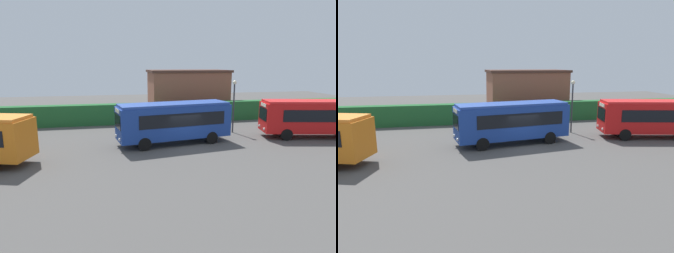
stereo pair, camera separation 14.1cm
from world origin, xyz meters
TOP-DOWN VIEW (x-y plane):
  - ground_plane at (0.00, 0.00)m, footprint 81.54×81.54m
  - bus_blue at (-0.68, 0.94)m, footprint 9.38×3.93m
  - bus_red at (11.79, 0.50)m, footprint 9.38×4.33m
  - person_center at (-13.19, 0.11)m, footprint 0.53×0.45m
  - hedge_row at (0.00, 9.94)m, footprint 52.77×1.34m
  - depot_building at (4.25, 15.10)m, footprint 9.93×6.04m
  - traffic_cone at (-14.49, 6.80)m, footprint 0.36×0.36m
  - lamppost at (5.61, 3.67)m, footprint 0.36×0.36m

SIDE VIEW (x-z plane):
  - ground_plane at x=0.00m, z-range 0.00..0.00m
  - traffic_cone at x=-14.49m, z-range 0.00..0.60m
  - person_center at x=-13.19m, z-range 0.05..1.88m
  - hedge_row at x=0.00m, z-range 0.00..2.16m
  - bus_red at x=11.79m, z-range 0.24..3.50m
  - bus_blue at x=-0.68m, z-range 0.24..3.55m
  - depot_building at x=4.25m, z-range 0.01..5.61m
  - lamppost at x=5.61m, z-range 0.66..5.52m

